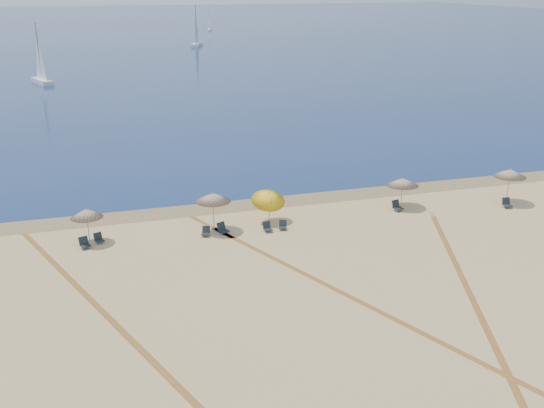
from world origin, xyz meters
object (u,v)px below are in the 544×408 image
at_px(umbrella_4, 403,182).
at_px(chair_1, 84,243).
at_px(chair_8, 507,203).
at_px(sailboat_0, 40,65).
at_px(chair_7, 397,206).
at_px(umbrella_2, 213,197).
at_px(umbrella_3, 269,197).
at_px(chair_3, 206,232).
at_px(umbrella_1, 87,213).
at_px(chair_2, 99,238).
at_px(chair_4, 223,229).
at_px(umbrella_5, 510,173).
at_px(sailboat_2, 209,24).
at_px(sailboat_1, 196,33).
at_px(chair_6, 283,225).
at_px(chair_5, 267,227).

relative_size(umbrella_4, chair_1, 2.85).
distance_m(chair_1, chair_8, 29.30).
height_order(umbrella_4, sailboat_0, sailboat_0).
relative_size(umbrella_4, chair_7, 2.85).
bearing_deg(umbrella_2, umbrella_3, 6.36).
xyz_separation_m(chair_7, chair_8, (7.89, -1.66, -0.02)).
xyz_separation_m(umbrella_3, chair_1, (-11.99, -0.94, -1.47)).
bearing_deg(chair_3, umbrella_1, -166.24).
xyz_separation_m(chair_2, chair_4, (7.73, -0.70, 0.04)).
relative_size(umbrella_5, chair_1, 3.18).
bearing_deg(chair_2, chair_1, -165.05).
relative_size(umbrella_4, sailboat_2, 0.36).
distance_m(sailboat_0, sailboat_1, 62.61).
bearing_deg(umbrella_2, sailboat_0, 101.45).
bearing_deg(chair_4, sailboat_0, 76.90).
distance_m(umbrella_1, chair_3, 7.44).
bearing_deg(chair_2, umbrella_1, 140.33).
bearing_deg(chair_6, umbrella_2, -174.09).
bearing_deg(umbrella_4, sailboat_2, 83.56).
height_order(umbrella_4, sailboat_2, sailboat_2).
bearing_deg(sailboat_2, sailboat_0, -108.70).
bearing_deg(umbrella_3, chair_8, -6.73).
relative_size(umbrella_3, sailboat_1, 0.25).
height_order(umbrella_2, sailboat_2, sailboat_2).
bearing_deg(umbrella_4, umbrella_5, -9.98).
relative_size(chair_4, sailboat_1, 0.09).
bearing_deg(umbrella_1, chair_7, -0.63).
distance_m(umbrella_2, chair_8, 21.28).
distance_m(chair_1, sailboat_2, 176.97).
bearing_deg(sailboat_0, chair_3, -99.46).
bearing_deg(chair_4, chair_7, -21.82).
distance_m(chair_5, chair_6, 1.07).
distance_m(umbrella_4, sailboat_1, 120.77).
bearing_deg(umbrella_1, umbrella_5, -1.94).
bearing_deg(chair_7, umbrella_2, 167.61).
distance_m(chair_5, chair_8, 17.82).
distance_m(chair_3, chair_8, 21.82).
bearing_deg(chair_2, chair_7, -20.13).
relative_size(chair_6, sailboat_2, 0.11).
bearing_deg(sailboat_0, sailboat_2, 45.15).
height_order(umbrella_4, chair_1, umbrella_4).
xyz_separation_m(umbrella_3, chair_5, (-0.53, -1.54, -1.50)).
distance_m(chair_1, sailboat_0, 69.53).
height_order(umbrella_5, chair_1, umbrella_5).
distance_m(chair_6, sailboat_1, 123.38).
xyz_separation_m(chair_1, sailboat_0, (-5.76, 69.25, 2.54)).
distance_m(chair_4, sailboat_2, 175.26).
height_order(umbrella_5, chair_6, umbrella_5).
relative_size(chair_1, sailboat_2, 0.13).
xyz_separation_m(chair_2, chair_7, (20.53, -0.03, 0.05)).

